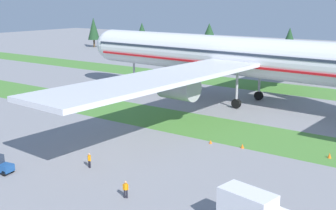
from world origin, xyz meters
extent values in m
cube|color=#4C8438|center=(0.00, 38.58, 0.00)|extent=(320.00, 11.45, 0.01)
cube|color=#4C8438|center=(0.00, 73.48, 0.00)|extent=(320.00, 11.45, 0.01)
cylinder|color=silver|center=(-4.69, 56.03, 8.61)|extent=(60.99, 10.68, 7.03)
sphere|color=silver|center=(-34.98, 57.86, 8.61)|extent=(6.89, 6.89, 6.89)
cube|color=red|center=(-4.69, 56.03, 7.38)|extent=(59.52, 10.73, 0.36)
cube|color=#283342|center=(-8.39, 56.25, 9.49)|extent=(53.61, 10.30, 0.44)
cube|color=silver|center=(-2.44, 31.98, 7.91)|extent=(12.06, 41.21, 0.63)
cylinder|color=#A3A3A8|center=(-3.51, 38.16, 5.60)|extent=(6.14, 4.22, 3.87)
cube|color=silver|center=(0.44, 79.62, 7.91)|extent=(12.06, 41.21, 0.63)
cylinder|color=#A3A3A8|center=(-1.37, 73.62, 5.60)|extent=(6.14, 4.22, 3.87)
cylinder|color=#A3A3A8|center=(-28.33, 57.46, 4.08)|extent=(0.44, 0.44, 6.96)
cylinder|color=black|center=(-28.33, 57.46, 0.60)|extent=(1.22, 0.49, 1.20)
cylinder|color=#A3A3A8|center=(-0.26, 51.53, 4.20)|extent=(0.44, 0.44, 6.71)
cylinder|color=black|center=(-0.26, 51.53, 0.85)|extent=(1.73, 0.70, 1.70)
cylinder|color=#A3A3A8|center=(0.25, 59.95, 4.20)|extent=(0.44, 0.44, 6.71)
cylinder|color=black|center=(0.25, 59.95, 0.85)|extent=(1.73, 0.70, 1.70)
cube|color=#1E4C8E|center=(-7.95, 10.18, 0.69)|extent=(2.77, 1.69, 0.77)
cylinder|color=black|center=(-7.14, 10.86, 0.30)|extent=(0.62, 0.29, 0.60)
cylinder|color=black|center=(-6.97, 9.78, 0.30)|extent=(0.62, 0.29, 0.60)
cylinder|color=black|center=(-8.94, 10.58, 0.30)|extent=(0.62, 0.29, 0.60)
cube|color=silver|center=(19.29, 14.22, 2.18)|extent=(4.83, 3.06, 2.80)
cylinder|color=black|center=(-1.12, 16.79, 0.42)|extent=(0.18, 0.18, 0.85)
cylinder|color=black|center=(-1.33, 16.85, 0.42)|extent=(0.18, 0.18, 0.85)
cylinder|color=orange|center=(-1.22, 16.82, 1.16)|extent=(0.36, 0.36, 0.62)
sphere|color=tan|center=(-1.22, 16.82, 1.62)|extent=(0.24, 0.24, 0.24)
cylinder|color=orange|center=(-1.00, 16.75, 1.13)|extent=(0.10, 0.10, 0.58)
cylinder|color=orange|center=(-1.44, 16.89, 1.13)|extent=(0.10, 0.10, 0.58)
cylinder|color=black|center=(7.08, 13.26, 0.42)|extent=(0.18, 0.18, 0.85)
cylinder|color=black|center=(7.28, 13.35, 0.42)|extent=(0.18, 0.18, 0.85)
cylinder|color=orange|center=(7.18, 13.31, 1.16)|extent=(0.36, 0.36, 0.62)
sphere|color=tan|center=(7.18, 13.31, 1.62)|extent=(0.24, 0.24, 0.24)
cylinder|color=orange|center=(6.97, 13.21, 1.13)|extent=(0.10, 0.10, 0.58)
cylinder|color=orange|center=(7.39, 13.40, 1.13)|extent=(0.10, 0.10, 0.58)
cone|color=orange|center=(5.71, 32.13, 0.25)|extent=(0.44, 0.44, 0.49)
cone|color=orange|center=(9.95, 32.88, 0.29)|extent=(0.44, 0.44, 0.58)
cone|color=orange|center=(20.06, 35.66, 0.33)|extent=(0.44, 0.44, 0.66)
cylinder|color=#4C3823|center=(-95.05, 112.32, 1.54)|extent=(0.70, 0.70, 3.08)
cone|color=#1E4223|center=(-95.05, 112.32, 7.53)|extent=(4.74, 4.74, 8.90)
cylinder|color=#4C3823|center=(-65.89, 107.37, 1.96)|extent=(0.70, 0.70, 3.91)
cone|color=#1E4223|center=(-65.89, 107.37, 7.42)|extent=(4.98, 4.98, 7.02)
cylinder|color=#4C3823|center=(-39.98, 110.69, 1.87)|extent=(0.70, 0.70, 3.73)
cone|color=#1E4223|center=(-39.98, 110.69, 7.53)|extent=(6.27, 6.27, 7.60)
cylinder|color=#4C3823|center=(-12.13, 109.37, 1.41)|extent=(0.70, 0.70, 2.82)
cone|color=#1E4223|center=(-12.13, 109.37, 6.88)|extent=(5.46, 5.46, 8.12)
camera|label=1|loc=(32.46, -15.43, 18.30)|focal=46.17mm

